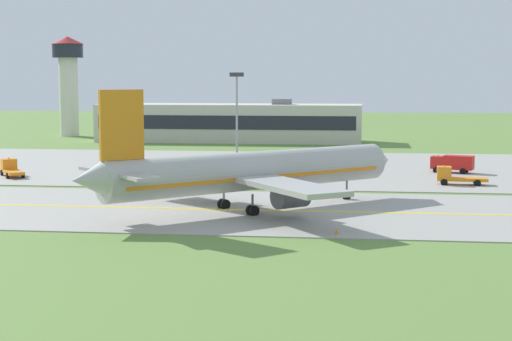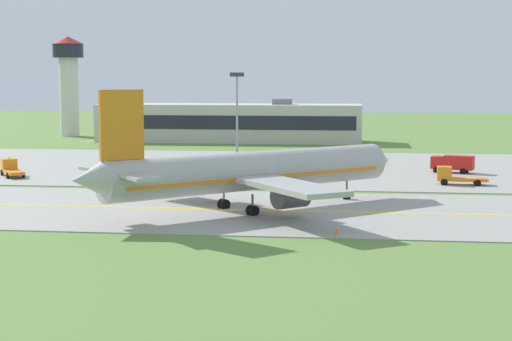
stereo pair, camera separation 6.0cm
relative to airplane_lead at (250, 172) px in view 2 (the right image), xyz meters
The scene contains 12 objects.
ground_plane 5.02m from the airplane_lead, behind, with size 500.00×500.00×0.00m, color olive.
taxiway_strip 4.97m from the airplane_lead, behind, with size 240.00×28.00×0.10m, color #9E9B93.
apron_pad 42.98m from the airplane_lead, 80.37° to the left, with size 140.00×52.00×0.10m, color #9E9B93.
taxiway_centreline 4.93m from the airplane_lead, behind, with size 220.00×0.60×0.01m, color yellow.
airplane_lead is the anchor object (origin of this frame).
service_truck_baggage 33.60m from the airplane_lead, 45.83° to the left, with size 6.52×2.67×2.59m.
service_truck_fuel 45.31m from the airplane_lead, 145.55° to the left, with size 5.37×6.41×2.59m.
service_truck_pushback 45.09m from the airplane_lead, 56.83° to the left, with size 6.34×3.78×2.60m.
terminal_building 94.81m from the airplane_lead, 100.35° to the left, with size 57.10×13.04×9.32m.
control_tower 120.02m from the airplane_lead, 118.77° to the left, with size 7.60×7.60×23.52m.
apron_light_mast 57.02m from the airplane_lead, 99.96° to the left, with size 2.40×0.50×14.70m.
traffic_cone_near_edge 15.72m from the airplane_lead, 52.20° to the right, with size 0.44×0.44×0.60m, color orange.
Camera 2 is at (14.24, -83.77, 13.75)m, focal length 57.74 mm.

